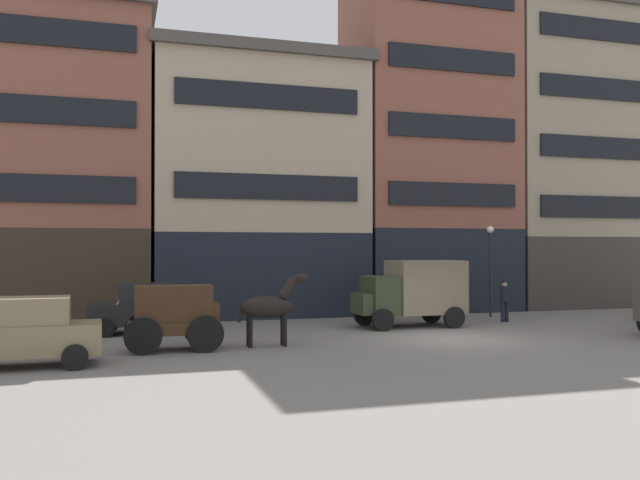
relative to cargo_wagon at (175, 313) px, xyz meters
name	(u,v)px	position (x,y,z in m)	size (l,w,h in m)	color
ground_plane	(453,339)	(9.31, -0.23, -1.15)	(120.00, 120.00, 0.00)	slate
building_far_left	(60,161)	(-4.11, 10.26, 5.77)	(7.94, 5.97, 13.74)	#33281E
building_center_left	(257,185)	(4.58, 10.26, 4.98)	(10.15, 5.97, 12.17)	black
building_center_right	(427,139)	(13.49, 10.26, 7.58)	(8.38, 5.97, 17.36)	black
building_far_right	(568,156)	(22.01, 10.26, 7.05)	(9.37, 5.97, 16.30)	#38332D
cargo_wagon	(175,313)	(0.00, 0.00, 0.00)	(2.93, 1.56, 1.98)	#3D2819
draft_horse	(270,306)	(2.95, 0.00, 0.12)	(2.35, 0.64, 2.30)	black
delivery_truck_far	(412,291)	(9.49, 3.47, 0.28)	(4.38, 2.18, 2.62)	#2D3823
sedan_dark	(29,332)	(-3.90, -1.79, -0.23)	(3.75, 1.96, 1.83)	#7A6B4C
sedan_light	(143,308)	(-0.79, 4.39, -0.23)	(3.84, 2.16, 1.83)	black
pedestrian_officer	(505,299)	(13.91, 3.84, -0.17)	(0.50, 0.50, 1.79)	black
streetlamp_curbside	(490,258)	(14.47, 5.87, 1.52)	(0.32, 0.32, 4.12)	black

